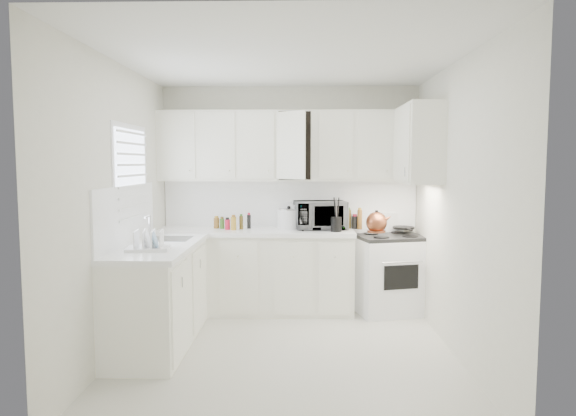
{
  "coord_description": "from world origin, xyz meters",
  "views": [
    {
      "loc": [
        0.13,
        -4.51,
        1.71
      ],
      "look_at": [
        0.0,
        0.7,
        1.25
      ],
      "focal_mm": 32.03,
      "sensor_mm": 36.0,
      "label": 1
    }
  ],
  "objects_px": {
    "microwave": "(320,212)",
    "dish_rack": "(148,239)",
    "utensil_crock": "(336,214)",
    "rice_cooker": "(289,217)",
    "tea_kettle": "(377,221)",
    "stove": "(390,263)"
  },
  "relations": [
    {
      "from": "tea_kettle",
      "to": "microwave",
      "type": "distance_m",
      "value": 0.66
    },
    {
      "from": "microwave",
      "to": "rice_cooker",
      "type": "relative_size",
      "value": 2.21
    },
    {
      "from": "stove",
      "to": "dish_rack",
      "type": "bearing_deg",
      "value": -163.58
    },
    {
      "from": "stove",
      "to": "utensil_crock",
      "type": "bearing_deg",
      "value": 179.5
    },
    {
      "from": "microwave",
      "to": "utensil_crock",
      "type": "relative_size",
      "value": 1.47
    },
    {
      "from": "tea_kettle",
      "to": "microwave",
      "type": "height_order",
      "value": "microwave"
    },
    {
      "from": "tea_kettle",
      "to": "microwave",
      "type": "xyz_separation_m",
      "value": [
        -0.61,
        0.24,
        0.07
      ]
    },
    {
      "from": "microwave",
      "to": "dish_rack",
      "type": "xyz_separation_m",
      "value": [
        -1.56,
        -1.47,
        -0.1
      ]
    },
    {
      "from": "stove",
      "to": "rice_cooker",
      "type": "relative_size",
      "value": 4.36
    },
    {
      "from": "microwave",
      "to": "dish_rack",
      "type": "height_order",
      "value": "microwave"
    },
    {
      "from": "utensil_crock",
      "to": "tea_kettle",
      "type": "bearing_deg",
      "value": -1.08
    },
    {
      "from": "utensil_crock",
      "to": "dish_rack",
      "type": "height_order",
      "value": "utensil_crock"
    },
    {
      "from": "rice_cooker",
      "to": "utensil_crock",
      "type": "height_order",
      "value": "utensil_crock"
    },
    {
      "from": "microwave",
      "to": "rice_cooker",
      "type": "distance_m",
      "value": 0.37
    },
    {
      "from": "rice_cooker",
      "to": "microwave",
      "type": "bearing_deg",
      "value": 5.64
    },
    {
      "from": "dish_rack",
      "to": "rice_cooker",
      "type": "bearing_deg",
      "value": 43.12
    },
    {
      "from": "utensil_crock",
      "to": "rice_cooker",
      "type": "bearing_deg",
      "value": 153.82
    },
    {
      "from": "microwave",
      "to": "rice_cooker",
      "type": "bearing_deg",
      "value": 166.22
    },
    {
      "from": "microwave",
      "to": "dish_rack",
      "type": "relative_size",
      "value": 1.6
    },
    {
      "from": "tea_kettle",
      "to": "dish_rack",
      "type": "relative_size",
      "value": 0.8
    },
    {
      "from": "rice_cooker",
      "to": "utensil_crock",
      "type": "relative_size",
      "value": 0.67
    },
    {
      "from": "microwave",
      "to": "utensil_crock",
      "type": "distance_m",
      "value": 0.29
    }
  ]
}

